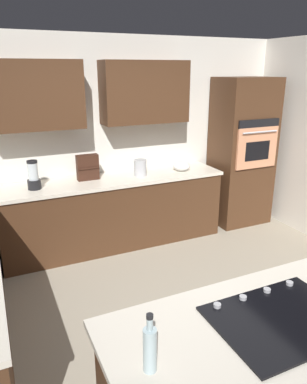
{
  "coord_description": "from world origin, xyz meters",
  "views": [
    {
      "loc": [
        1.46,
        2.44,
        2.2
      ],
      "look_at": [
        -0.06,
        -0.88,
        0.96
      ],
      "focal_mm": 34.12,
      "sensor_mm": 36.0,
      "label": 1
    }
  ],
  "objects_px": {
    "blender": "(34,177)",
    "cooktop": "(282,318)",
    "mixing_bowl": "(182,166)",
    "kettle": "(140,168)",
    "oil_bottle": "(150,348)",
    "spice_rack": "(88,167)",
    "wall_oven": "(242,153)"
  },
  "relations": [
    {
      "from": "blender",
      "to": "oil_bottle",
      "type": "relative_size",
      "value": 1.1
    },
    {
      "from": "cooktop",
      "to": "kettle",
      "type": "distance_m",
      "value": 2.95
    },
    {
      "from": "cooktop",
      "to": "blender",
      "type": "xyz_separation_m",
      "value": [
        0.92,
        -2.92,
        0.13
      ]
    },
    {
      "from": "spice_rack",
      "to": "wall_oven",
      "type": "bearing_deg",
      "value": 177.86
    },
    {
      "from": "blender",
      "to": "mixing_bowl",
      "type": "height_order",
      "value": "blender"
    },
    {
      "from": "wall_oven",
      "to": "mixing_bowl",
      "type": "height_order",
      "value": "wall_oven"
    },
    {
      "from": "mixing_bowl",
      "to": "oil_bottle",
      "type": "distance_m",
      "value": 3.44
    },
    {
      "from": "blender",
      "to": "spice_rack",
      "type": "xyz_separation_m",
      "value": [
        -0.65,
        -0.1,
        0.01
      ]
    },
    {
      "from": "blender",
      "to": "spice_rack",
      "type": "height_order",
      "value": "blender"
    },
    {
      "from": "wall_oven",
      "to": "cooktop",
      "type": "height_order",
      "value": "wall_oven"
    },
    {
      "from": "blender",
      "to": "spice_rack",
      "type": "distance_m",
      "value": 0.66
    },
    {
      "from": "kettle",
      "to": "oil_bottle",
      "type": "xyz_separation_m",
      "value": [
        1.18,
        2.94,
        0.02
      ]
    },
    {
      "from": "mixing_bowl",
      "to": "spice_rack",
      "type": "bearing_deg",
      "value": -4.76
    },
    {
      "from": "spice_rack",
      "to": "oil_bottle",
      "type": "distance_m",
      "value": 3.09
    },
    {
      "from": "wall_oven",
      "to": "cooktop",
      "type": "distance_m",
      "value": 3.55
    },
    {
      "from": "cooktop",
      "to": "oil_bottle",
      "type": "xyz_separation_m",
      "value": [
        0.8,
        0.02,
        0.11
      ]
    },
    {
      "from": "spice_rack",
      "to": "oil_bottle",
      "type": "height_order",
      "value": "spice_rack"
    },
    {
      "from": "kettle",
      "to": "blender",
      "type": "bearing_deg",
      "value": -0.0
    },
    {
      "from": "cooktop",
      "to": "blender",
      "type": "distance_m",
      "value": 3.07
    },
    {
      "from": "oil_bottle",
      "to": "kettle",
      "type": "bearing_deg",
      "value": -111.86
    },
    {
      "from": "blender",
      "to": "cooktop",
      "type": "bearing_deg",
      "value": 107.43
    },
    {
      "from": "cooktop",
      "to": "kettle",
      "type": "relative_size",
      "value": 3.66
    },
    {
      "from": "cooktop",
      "to": "spice_rack",
      "type": "distance_m",
      "value": 3.04
    },
    {
      "from": "cooktop",
      "to": "blender",
      "type": "bearing_deg",
      "value": -72.57
    },
    {
      "from": "cooktop",
      "to": "mixing_bowl",
      "type": "bearing_deg",
      "value": -108.58
    },
    {
      "from": "spice_rack",
      "to": "cooktop",
      "type": "bearing_deg",
      "value": 95.05
    },
    {
      "from": "mixing_bowl",
      "to": "cooktop",
      "type": "bearing_deg",
      "value": 71.42
    },
    {
      "from": "cooktop",
      "to": "mixing_bowl",
      "type": "distance_m",
      "value": 3.08
    },
    {
      "from": "mixing_bowl",
      "to": "blender",
      "type": "bearing_deg",
      "value": -0.0
    },
    {
      "from": "wall_oven",
      "to": "oil_bottle",
      "type": "height_order",
      "value": "wall_oven"
    },
    {
      "from": "kettle",
      "to": "oil_bottle",
      "type": "relative_size",
      "value": 0.69
    },
    {
      "from": "cooktop",
      "to": "spice_rack",
      "type": "relative_size",
      "value": 2.44
    }
  ]
}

